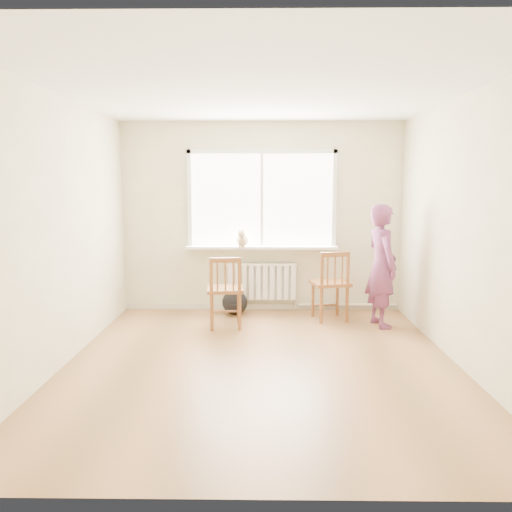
{
  "coord_description": "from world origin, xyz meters",
  "views": [
    {
      "loc": [
        0.01,
        -4.92,
        1.82
      ],
      "look_at": [
        -0.07,
        1.2,
        0.94
      ],
      "focal_mm": 35.0,
      "sensor_mm": 36.0,
      "label": 1
    }
  ],
  "objects_px": {
    "backpack": "(235,302)",
    "person": "(382,266)",
    "chair_left": "(225,292)",
    "chair_right": "(331,286)",
    "cat": "(242,239)"
  },
  "relations": [
    {
      "from": "cat",
      "to": "backpack",
      "type": "relative_size",
      "value": 1.13
    },
    {
      "from": "chair_left",
      "to": "backpack",
      "type": "distance_m",
      "value": 0.72
    },
    {
      "from": "chair_right",
      "to": "backpack",
      "type": "distance_m",
      "value": 1.38
    },
    {
      "from": "chair_left",
      "to": "backpack",
      "type": "height_order",
      "value": "chair_left"
    },
    {
      "from": "backpack",
      "to": "person",
      "type": "bearing_deg",
      "value": -15.33
    },
    {
      "from": "chair_left",
      "to": "person",
      "type": "height_order",
      "value": "person"
    },
    {
      "from": "chair_right",
      "to": "person",
      "type": "relative_size",
      "value": 0.6
    },
    {
      "from": "chair_left",
      "to": "cat",
      "type": "xyz_separation_m",
      "value": [
        0.19,
        0.78,
        0.59
      ]
    },
    {
      "from": "chair_left",
      "to": "backpack",
      "type": "relative_size",
      "value": 2.62
    },
    {
      "from": "person",
      "to": "backpack",
      "type": "xyz_separation_m",
      "value": [
        -1.92,
        0.53,
        -0.61
      ]
    },
    {
      "from": "chair_left",
      "to": "cat",
      "type": "distance_m",
      "value": 0.99
    },
    {
      "from": "person",
      "to": "cat",
      "type": "distance_m",
      "value": 1.94
    },
    {
      "from": "chair_left",
      "to": "chair_right",
      "type": "bearing_deg",
      "value": -170.61
    },
    {
      "from": "chair_right",
      "to": "cat",
      "type": "relative_size",
      "value": 2.38
    },
    {
      "from": "chair_left",
      "to": "cat",
      "type": "relative_size",
      "value": 2.32
    }
  ]
}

